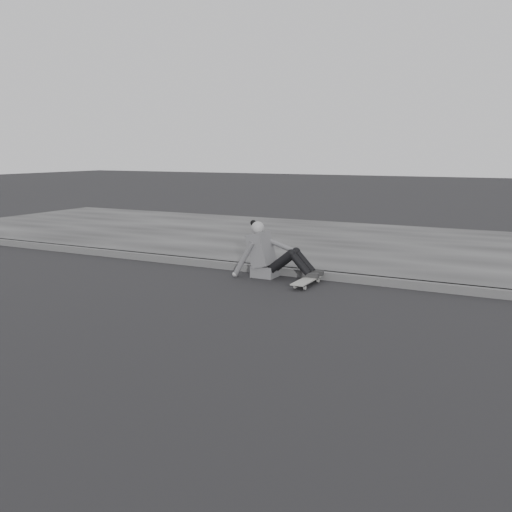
% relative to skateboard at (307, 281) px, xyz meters
% --- Properties ---
extents(ground, '(80.00, 80.00, 0.00)m').
position_rel_skateboard_xyz_m(ground, '(1.60, -2.08, -0.07)').
color(ground, black).
rests_on(ground, ground).
extents(curb, '(24.00, 0.16, 0.12)m').
position_rel_skateboard_xyz_m(curb, '(1.60, 0.50, -0.01)').
color(curb, '#4A4A4A').
rests_on(curb, ground).
extents(sidewalk, '(24.00, 6.00, 0.12)m').
position_rel_skateboard_xyz_m(sidewalk, '(1.60, 3.52, -0.01)').
color(sidewalk, '#3C3C3C').
rests_on(sidewalk, ground).
extents(skateboard, '(0.20, 0.78, 0.09)m').
position_rel_skateboard_xyz_m(skateboard, '(0.00, 0.00, 0.00)').
color(skateboard, gray).
rests_on(skateboard, ground).
extents(seated_woman, '(1.38, 0.46, 0.88)m').
position_rel_skateboard_xyz_m(seated_woman, '(-0.73, 0.25, 0.29)').
color(seated_woman, '#545356').
rests_on(seated_woman, ground).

